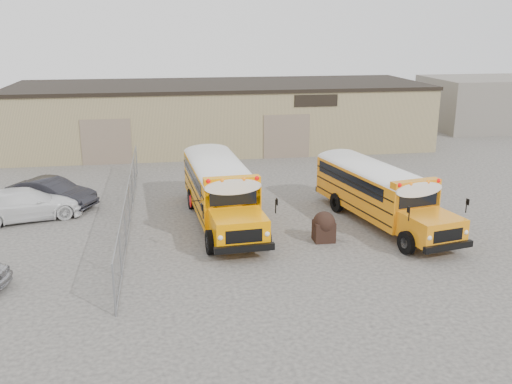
{
  "coord_description": "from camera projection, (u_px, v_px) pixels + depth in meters",
  "views": [
    {
      "loc": [
        -4.23,
        -22.6,
        8.83
      ],
      "look_at": [
        -0.28,
        1.67,
        1.6
      ],
      "focal_mm": 40.0,
      "sensor_mm": 36.0,
      "label": 1
    }
  ],
  "objects": [
    {
      "name": "warehouse",
      "position": [
        221.0,
        114.0,
        42.81
      ],
      "size": [
        30.2,
        10.2,
        4.67
      ],
      "color": "tan",
      "rests_on": "ground"
    },
    {
      "name": "car_dark",
      "position": [
        52.0,
        193.0,
        28.49
      ],
      "size": [
        4.68,
        3.42,
        1.47
      ],
      "primitive_type": "imported",
      "rotation": [
        0.0,
        0.0,
        1.1
      ],
      "color": "black",
      "rests_on": "ground"
    },
    {
      "name": "school_bus_right",
      "position": [
        322.0,
        163.0,
        31.23
      ],
      "size": [
        4.07,
        9.5,
        2.7
      ],
      "color": "orange",
      "rests_on": "ground"
    },
    {
      "name": "ground",
      "position": [
        269.0,
        238.0,
        24.54
      ],
      "size": [
        120.0,
        120.0,
        0.0
      ],
      "primitive_type": "plane",
      "color": "#3E3C38",
      "rests_on": "ground"
    },
    {
      "name": "distant_building_right",
      "position": [
        486.0,
        103.0,
        50.34
      ],
      "size": [
        10.0,
        8.0,
        4.4
      ],
      "primitive_type": "cube",
      "color": "gray",
      "rests_on": "ground"
    },
    {
      "name": "school_bus_left",
      "position": [
        202.0,
        158.0,
        31.94
      ],
      "size": [
        3.12,
        9.91,
        2.86
      ],
      "color": "#FF9500",
      "rests_on": "ground"
    },
    {
      "name": "car_white",
      "position": [
        26.0,
        204.0,
        26.74
      ],
      "size": [
        5.48,
        3.34,
        1.49
      ],
      "primitive_type": "imported",
      "rotation": [
        0.0,
        0.0,
        1.83
      ],
      "color": "white",
      "rests_on": "ground"
    },
    {
      "name": "chainlink_fence",
      "position": [
        129.0,
        204.0,
        26.21
      ],
      "size": [
        0.07,
        18.07,
        1.81
      ],
      "color": "gray",
      "rests_on": "ground"
    },
    {
      "name": "tarp_bundle",
      "position": [
        324.0,
        226.0,
        24.05
      ],
      "size": [
        0.95,
        0.95,
        1.3
      ],
      "color": "black",
      "rests_on": "ground"
    }
  ]
}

